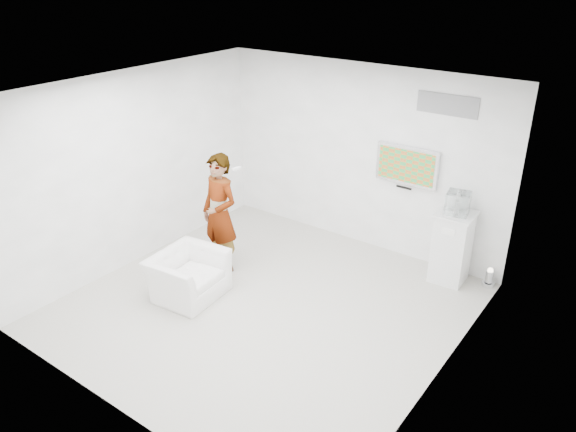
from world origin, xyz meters
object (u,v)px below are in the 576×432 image
object	(u,v)px
armchair	(188,275)
tv	(407,165)
floor_uplight	(489,277)
pedestal	(452,247)
person	(220,214)

from	to	relation	value
armchair	tv	bearing A→B (deg)	-38.56
tv	armchair	world-z (taller)	tv
floor_uplight	armchair	bearing A→B (deg)	-140.86
tv	pedestal	world-z (taller)	tv
armchair	pedestal	xyz separation A→B (m)	(2.86, 2.60, 0.23)
tv	pedestal	bearing A→B (deg)	-16.47
person	floor_uplight	distance (m)	4.11
tv	armchair	size ratio (longest dim) A/B	1.00
tv	person	world-z (taller)	person
person	pedestal	distance (m)	3.48
armchair	pedestal	size ratio (longest dim) A/B	0.90
armchair	person	bearing A→B (deg)	3.57
armchair	floor_uplight	distance (m)	4.41
person	armchair	size ratio (longest dim) A/B	1.87
tv	floor_uplight	xyz separation A→B (m)	(1.50, -0.10, -1.41)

